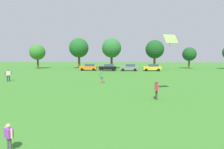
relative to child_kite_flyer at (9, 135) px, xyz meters
The scene contains 15 objects.
ground_plane 26.35m from the child_kite_flyer, 89.48° to the left, with size 160.00×160.00×0.00m, color #387528.
child_kite_flyer is the anchor object (origin of this frame).
adult_bystander 11.36m from the child_kite_flyer, 51.17° to the left, with size 0.34×0.75×1.59m.
bystander_near_trees 22.43m from the child_kite_flyer, 122.37° to the left, with size 0.63×0.67×1.78m.
bystander_midfield 17.95m from the child_kite_flyer, 85.15° to the left, with size 0.61×0.63×1.72m.
kite 15.98m from the child_kite_flyer, 53.89° to the left, with size 1.46×1.02×1.16m.
parked_car_orange_0 40.19m from the child_kite_flyer, 96.11° to the left, with size 4.30×2.02×1.68m.
parked_car_black_1 39.32m from the child_kite_flyer, 89.02° to the left, with size 4.30×2.02×1.68m.
parked_car_gray_2 39.73m from the child_kite_flyer, 81.45° to the left, with size 4.30×2.02×1.68m.
parked_car_yellow_3 41.07m from the child_kite_flyer, 73.69° to the left, with size 4.30×2.02×1.68m.
tree_far_left 51.20m from the child_kite_flyer, 113.75° to the left, with size 4.50×4.50×7.02m.
tree_left 49.59m from the child_kite_flyer, 100.19° to the left, with size 5.74×5.74×8.94m.
tree_center_left 48.47m from the child_kite_flyer, 88.78° to the left, with size 5.64×5.64×8.79m.
tree_center_right 49.63m from the child_kite_flyer, 74.27° to the left, with size 5.25×5.25×8.19m.
tree_right 54.85m from the child_kite_flyer, 64.31° to the left, with size 3.97×3.97×6.19m.
Camera 1 is at (4.07, -2.92, 3.59)m, focal length 29.90 mm.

